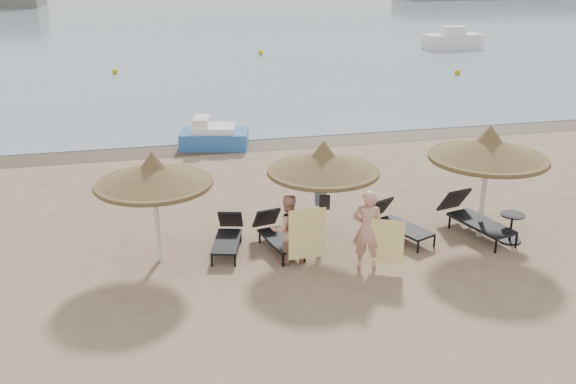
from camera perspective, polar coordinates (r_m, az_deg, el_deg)
name	(u,v)px	position (r m, az deg, el deg)	size (l,w,h in m)	color
ground	(324,264)	(14.09, 3.22, -6.41)	(160.00, 160.00, 0.00)	#997B60
sea	(161,2)	(92.33, -11.23, 16.22)	(200.00, 140.00, 0.03)	slate
wet_sand_strip	(250,145)	(22.65, -3.39, 4.16)	(200.00, 1.60, 0.01)	#4B3C2A
palapa_left	(153,175)	(13.76, -11.88, 1.49)	(2.53, 2.53, 2.50)	silver
palapa_center	(323,163)	(14.22, 3.17, 2.59)	(2.54, 2.54, 2.52)	silver
palapa_right	(489,149)	(15.34, 17.40, 3.67)	(2.75, 2.75, 2.73)	silver
lounger_far_left	(228,235)	(14.70, -5.36, -3.84)	(0.96, 1.75, 0.74)	black
lounger_near_left	(276,233)	(14.69, -1.04, -3.69)	(0.92, 1.83, 0.78)	black
lounger_near_right	(396,222)	(15.48, 9.61, -2.64)	(1.24, 1.88, 0.80)	black
lounger_far_right	(473,216)	(16.06, 16.11, -2.10)	(1.18, 2.18, 0.93)	black
side_table	(511,228)	(15.90, 19.20, -3.08)	(0.56, 0.56, 0.68)	black
person_left	(287,224)	(13.79, -0.05, -2.84)	(0.84, 0.54, 1.82)	tan
person_right	(368,223)	(13.61, 7.12, -2.78)	(0.95, 0.62, 2.06)	tan
towel_left	(307,234)	(13.60, 1.72, -3.74)	(0.82, 0.04, 1.15)	yellow
towel_right	(387,241)	(13.66, 8.80, -4.37)	(0.65, 0.32, 0.99)	yellow
bag_patterned	(320,198)	(14.69, 2.90, -0.56)	(0.27, 0.12, 0.33)	white
bag_dark	(325,202)	(14.37, 3.27, -0.93)	(0.24, 0.11, 0.33)	black
pedal_boat	(214,136)	(22.47, -6.64, 4.96)	(2.54, 1.83, 1.07)	#2963B1
buoy_left	(115,71)	(37.56, -15.14, 10.31)	(0.31, 0.31, 0.31)	#D0BD0B
buoy_mid	(260,52)	(43.46, -2.47, 12.31)	(0.33, 0.33, 0.33)	#D0BD0B
buoy_right	(458,72)	(37.26, 14.84, 10.27)	(0.33, 0.33, 0.33)	#D0BD0B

